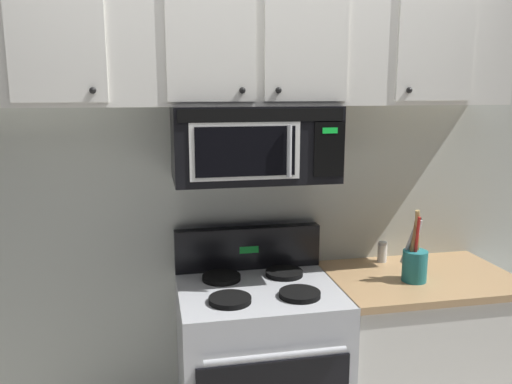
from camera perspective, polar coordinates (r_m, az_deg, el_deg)
back_wall at (r=2.73m, az=-1.25°, el=1.21°), size 5.20×0.10×2.70m
stove_range at (r=2.69m, az=0.30°, el=-19.02°), size 0.76×0.69×1.12m
over_range_microwave at (r=2.45m, az=-0.24°, el=5.39°), size 0.76×0.43×0.35m
upper_cabinets at (r=2.48m, az=-0.39°, el=15.87°), size 2.50×0.36×0.55m
counter_segment at (r=2.97m, az=17.08°, el=-16.83°), size 0.93×0.65×0.90m
utensil_crock_teal at (r=2.66m, az=17.03°, el=-7.17°), size 0.12×0.12×0.36m
salt_shaker at (r=2.92m, az=13.71°, el=-6.42°), size 0.05×0.05×0.11m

